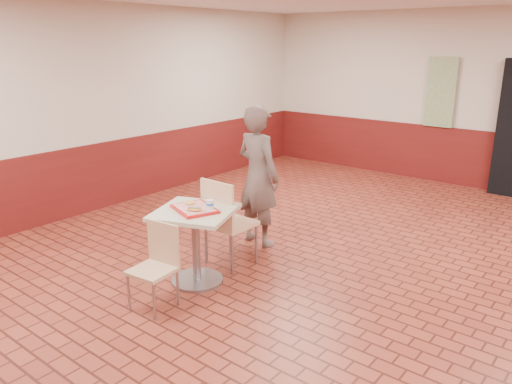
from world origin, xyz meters
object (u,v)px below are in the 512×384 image
Objects in this scene: long_john_donut at (194,209)px; serving_tray at (195,209)px; main_table at (196,234)px; chair_main_back at (226,218)px; ring_donut at (190,202)px; chair_main_front at (157,261)px; paper_cup at (210,204)px; customer at (258,176)px.

serving_tray is at bearing 134.97° from long_john_donut.
main_table is 0.49m from chair_main_back.
main_table is 7.76× the size of ring_donut.
ring_donut is at bearing 99.88° from chair_main_front.
chair_main_back reaches higher than chair_main_front.
ring_donut is at bearing -177.56° from paper_cup.
paper_cup is at bearing 75.42° from chair_main_front.
main_table is 4.76× the size of long_john_donut.
serving_tray is at bearing 26.57° from main_table.
ring_donut is (-0.18, 0.63, 0.39)m from chair_main_front.
serving_tray is (0.00, 0.00, 0.28)m from main_table.
chair_main_back is 0.59× the size of customer.
ring_donut is at bearing 146.40° from long_john_donut.
main_table is at bearing 134.97° from long_john_donut.
long_john_donut is (0.08, -0.08, 0.31)m from main_table.
serving_tray is at bearing -23.61° from ring_donut.
chair_main_front is 1.76× the size of serving_tray.
serving_tray is at bearing -157.86° from paper_cup.
chair_main_front is 1.88m from customer.
chair_main_back is at bearing 92.74° from serving_tray.
chair_main_front is 0.80× the size of chair_main_back.
customer is at bearing 100.55° from long_john_donut.
ring_donut is 1.08× the size of paper_cup.
chair_main_back reaches higher than ring_donut.
customer reaches higher than ring_donut.
main_table is 0.38m from paper_cup.
long_john_donut reaches higher than ring_donut.
ring_donut reaches higher than chair_main_front.
long_john_donut reaches higher than main_table.
serving_tray is (0.17, -1.25, -0.05)m from customer.
paper_cup reaches higher than long_john_donut.
main_table is at bearing 94.20° from chair_main_back.
main_table is at bearing -157.86° from paper_cup.
long_john_donut is (0.25, -1.33, -0.02)m from customer.
chair_main_front is 0.68m from serving_tray.
ring_donut is (0.05, -1.19, -0.02)m from customer.
main_table is 1.30m from customer.
ring_donut is (-0.10, -0.44, 0.28)m from chair_main_back.
chair_main_front is at bearing 103.94° from customer.
long_john_donut is at bearing -45.03° from main_table.
ring_donut is 0.61× the size of long_john_donut.
long_john_donut is (0.02, 0.50, 0.40)m from chair_main_front.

